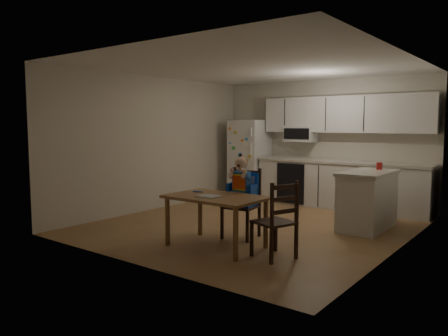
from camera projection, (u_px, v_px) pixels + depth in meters
room at (271, 146)px, 7.28m from camera, size 4.52×5.01×2.51m
refrigerator at (249, 159)px, 9.57m from camera, size 0.72×0.70×1.70m
kitchen_run at (340, 162)px, 8.40m from camera, size 3.37×0.62×2.15m
kitchen_island at (368, 200)px, 6.73m from camera, size 0.63×1.21×0.89m
red_cup at (379, 166)px, 6.92m from camera, size 0.09×0.09×0.11m
dining_table at (216, 203)px, 5.71m from camera, size 1.27×0.81×0.68m
napkin at (209, 196)px, 5.66m from camera, size 0.27×0.23×0.01m
toddler_spoon at (197, 192)px, 6.02m from camera, size 0.12×0.06×0.02m
chair_booster at (243, 189)px, 6.19m from camera, size 0.50×0.50×1.16m
chair_side at (279, 215)px, 5.16m from camera, size 0.54×0.54×0.95m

